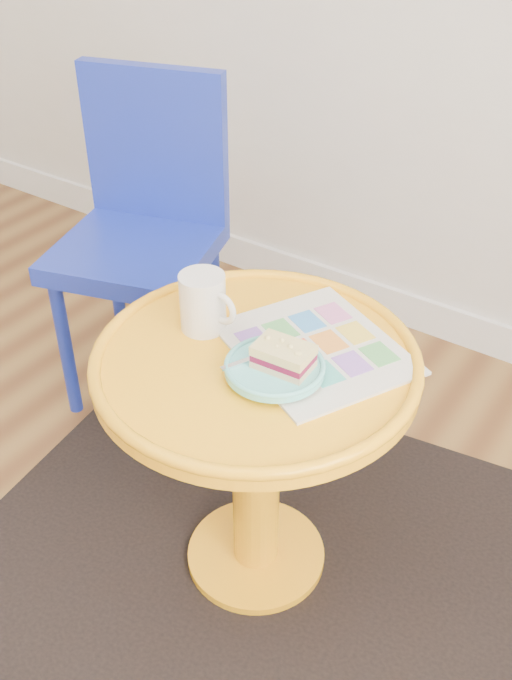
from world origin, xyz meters
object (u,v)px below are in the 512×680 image
Objects in this scene: chair at (144,221)px; newspaper at (315,348)px; mug at (204,301)px; side_table at (256,423)px; plate at (275,368)px.

chair is 0.79m from newspaper.
side_table is at bearing -4.87° from mug.
plate is at bearing -9.87° from mug.
chair is at bearing 147.60° from side_table.
chair is 0.83m from plate.
mug is at bearing -54.20° from chair.
side_table is 0.20m from plate.
chair is (-0.64, 0.41, 0.09)m from side_table.
plate is (0.20, -0.05, -0.04)m from mug.
mug is 0.71× the size of plate.
side_table is at bearing -49.28° from chair.
chair reaches higher than mug.
chair is 4.94× the size of plate.
chair is at bearing 148.17° from plate.
newspaper is at bearing 47.45° from side_table.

